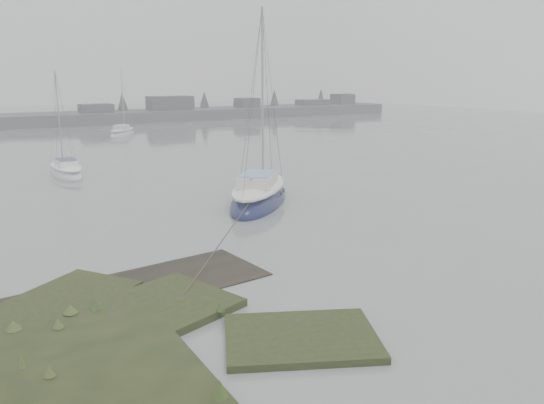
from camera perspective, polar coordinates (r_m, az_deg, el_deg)
The scene contains 5 objects.
ground at distance 40.70m, azimuth -22.23°, elevation 3.92°, with size 160.00×160.00×0.00m, color slate.
far_shoreline at distance 78.98m, azimuth -6.36°, elevation 9.59°, with size 60.00×8.00×4.15m.
sailboat_main at distance 25.67m, azimuth -1.40°, elevation 0.55°, with size 6.36×6.77×9.88m.
sailboat_white at distance 35.16m, azimuth -21.25°, elevation 3.00°, with size 1.86×4.96×6.89m.
sailboat_far_b at distance 57.32m, azimuth -15.79°, elevation 7.12°, with size 4.42×5.08×7.20m.
Camera 1 is at (-5.84, -9.82, 6.02)m, focal length 35.00 mm.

